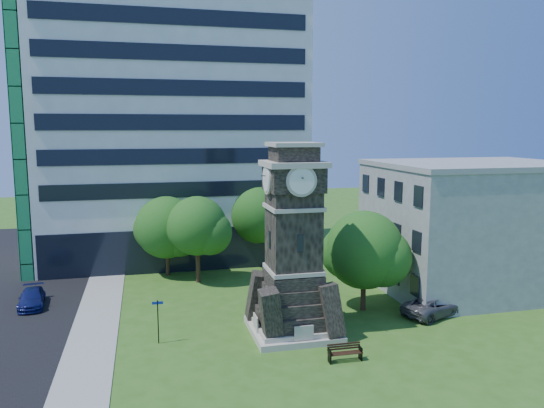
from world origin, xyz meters
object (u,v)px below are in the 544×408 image
object	(u,v)px
street_sign	(158,317)
car_east_lot	(434,306)
park_bench	(345,352)
car_street_north	(32,298)
clock_tower	(293,253)

from	to	relation	value
street_sign	car_east_lot	bearing A→B (deg)	3.50
park_bench	street_sign	xyz separation A→B (m)	(-10.19, 5.02, 1.17)
car_street_north	street_sign	distance (m)	12.84
park_bench	car_street_north	bearing A→B (deg)	144.39
clock_tower	car_street_north	world-z (taller)	clock_tower
car_street_north	car_east_lot	world-z (taller)	car_east_lot
clock_tower	park_bench	bearing A→B (deg)	-70.42
car_east_lot	street_sign	bearing A→B (deg)	70.89
car_street_north	street_sign	world-z (taller)	street_sign
car_east_lot	street_sign	world-z (taller)	street_sign
car_east_lot	park_bench	distance (m)	10.41
car_east_lot	street_sign	xyz separation A→B (m)	(-19.05, -0.44, 1.01)
clock_tower	street_sign	size ratio (longest dim) A/B	4.47
car_street_north	car_east_lot	xyz separation A→B (m)	(27.97, -8.73, 0.08)
clock_tower	car_street_north	distance (m)	20.33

